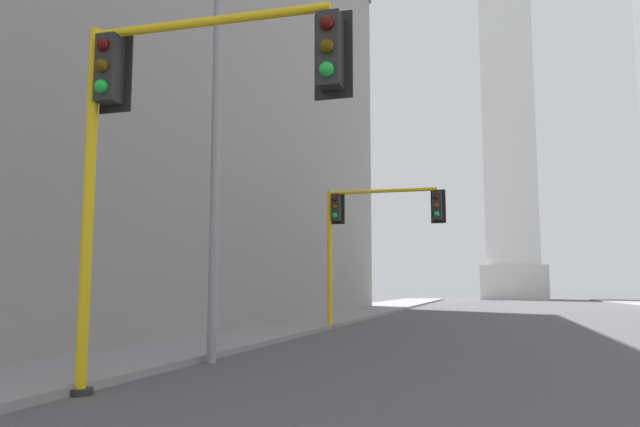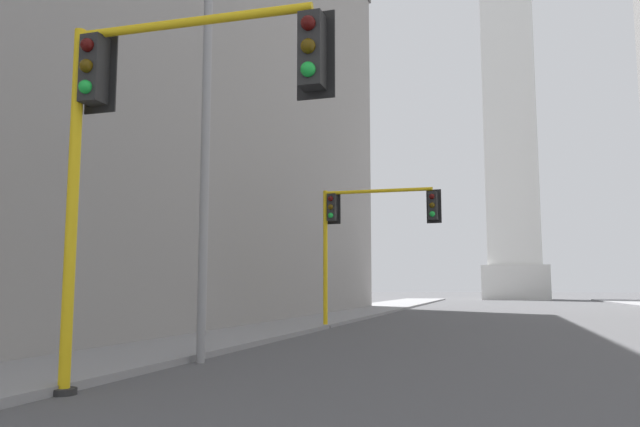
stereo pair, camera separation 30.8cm
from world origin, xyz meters
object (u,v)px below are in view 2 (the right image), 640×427
obelisk (506,38)px  traffic_light_mid_left (363,222)px  traffic_light_near_left (155,107)px  street_lamp (226,109)px

obelisk → traffic_light_mid_left: bearing=-96.8°
traffic_light_near_left → obelisk: bearing=84.6°
traffic_light_mid_left → traffic_light_near_left: traffic_light_near_left is taller
traffic_light_near_left → traffic_light_mid_left: bearing=90.2°
traffic_light_mid_left → traffic_light_near_left: 15.94m
street_lamp → obelisk: bearing=83.8°
traffic_light_mid_left → street_lamp: (-0.69, -11.73, 1.38)m
traffic_light_mid_left → traffic_light_near_left: bearing=-89.8°
obelisk → traffic_light_near_left: bearing=-95.4°
street_lamp → traffic_light_near_left: bearing=-80.0°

